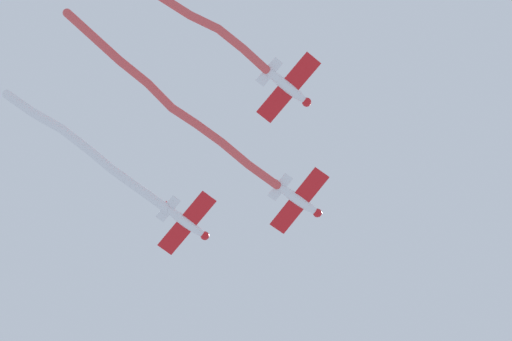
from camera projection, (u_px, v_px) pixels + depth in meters
airplane_lead at (299, 200)px, 78.50m from camera, size 5.96×6.79×1.84m
smoke_trail_lead at (173, 104)px, 75.60m from camera, size 21.64×14.53×1.43m
airplane_left_wing at (186, 222)px, 79.27m from camera, size 5.87×6.92×1.84m
smoke_trail_left_wing at (87, 150)px, 77.49m from camera, size 15.23×12.01×2.63m
airplane_right_wing at (288, 87)px, 75.11m from camera, size 5.85×6.95×1.84m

